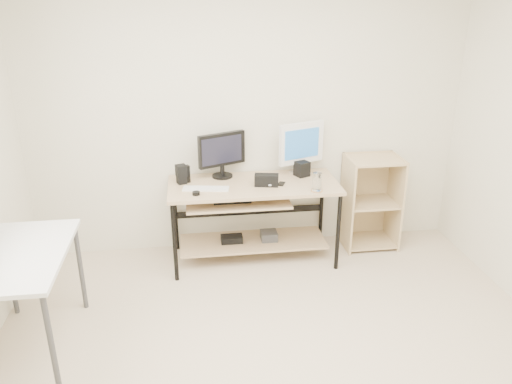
{
  "coord_description": "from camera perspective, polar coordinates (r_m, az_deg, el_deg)",
  "views": [
    {
      "loc": [
        -0.54,
        -2.42,
        2.32
      ],
      "look_at": [
        -0.03,
        1.3,
        0.81
      ],
      "focal_mm": 35.0,
      "sensor_mm": 36.0,
      "label": 1
    }
  ],
  "objects": [
    {
      "name": "drinking_glass",
      "position": [
        4.24,
        7.0,
        1.19
      ],
      "size": [
        0.1,
        0.1,
        0.16
      ],
      "primitive_type": "cylinder",
      "rotation": [
        0.0,
        0.0,
        -0.29
      ],
      "color": "white",
      "rests_on": "coaster"
    },
    {
      "name": "white_imac",
      "position": [
        4.59,
        5.2,
        5.42
      ],
      "size": [
        0.44,
        0.2,
        0.48
      ],
      "rotation": [
        0.0,
        0.0,
        0.35
      ],
      "color": "silver",
      "rests_on": "desk"
    },
    {
      "name": "black_monitor",
      "position": [
        4.5,
        -3.93,
        4.56
      ],
      "size": [
        0.43,
        0.22,
        0.41
      ],
      "rotation": [
        0.0,
        0.0,
        0.4
      ],
      "color": "black",
      "rests_on": "desk"
    },
    {
      "name": "smartphone",
      "position": [
        4.39,
        2.91,
        0.94
      ],
      "size": [
        0.09,
        0.11,
        0.01
      ],
      "primitive_type": "cube",
      "rotation": [
        0.0,
        0.0,
        -0.43
      ],
      "color": "black",
      "rests_on": "desk"
    },
    {
      "name": "volume_puck",
      "position": [
        4.18,
        -6.87,
        -0.16
      ],
      "size": [
        0.08,
        0.08,
        0.03
      ],
      "primitive_type": "cylinder",
      "rotation": [
        0.0,
        0.0,
        0.38
      ],
      "color": "black",
      "rests_on": "desk"
    },
    {
      "name": "shelf_unit",
      "position": [
        4.93,
        12.83,
        -0.95
      ],
      "size": [
        0.5,
        0.4,
        0.9
      ],
      "color": "#CDB280",
      "rests_on": "ground"
    },
    {
      "name": "speaker_left",
      "position": [
        4.42,
        -8.53,
        2.07
      ],
      "size": [
        0.11,
        0.11,
        0.17
      ],
      "rotation": [
        0.0,
        0.0,
        0.33
      ],
      "color": "black",
      "rests_on": "desk"
    },
    {
      "name": "coaster",
      "position": [
        4.27,
        6.95,
        0.16
      ],
      "size": [
        0.12,
        0.12,
        0.01
      ],
      "primitive_type": "cylinder",
      "rotation": [
        0.0,
        0.0,
        -0.29
      ],
      "color": "#A7764B",
      "rests_on": "desk"
    },
    {
      "name": "desk",
      "position": [
        4.48,
        -0.6,
        -1.54
      ],
      "size": [
        1.5,
        0.65,
        0.75
      ],
      "color": "tan",
      "rests_on": "ground"
    },
    {
      "name": "mouse",
      "position": [
        4.36,
        1.63,
        1.04
      ],
      "size": [
        0.1,
        0.14,
        0.04
      ],
      "primitive_type": "ellipsoid",
      "rotation": [
        0.0,
        0.0,
        -0.19
      ],
      "color": "#ABABB0",
      "rests_on": "desk"
    },
    {
      "name": "audio_controller",
      "position": [
        4.44,
        -8.1,
        2.03
      ],
      "size": [
        0.09,
        0.08,
        0.16
      ],
      "primitive_type": "cube",
      "rotation": [
        0.0,
        0.0,
        0.42
      ],
      "color": "black",
      "rests_on": "desk"
    },
    {
      "name": "center_speaker",
      "position": [
        4.34,
        1.21,
        1.37
      ],
      "size": [
        0.22,
        0.13,
        0.1
      ],
      "primitive_type": "cube",
      "rotation": [
        0.0,
        0.0,
        -0.2
      ],
      "color": "black",
      "rests_on": "desk"
    },
    {
      "name": "speaker_right",
      "position": [
        4.59,
        5.26,
        2.67
      ],
      "size": [
        0.15,
        0.15,
        0.14
      ],
      "primitive_type": "cube",
      "rotation": [
        0.0,
        0.0,
        0.43
      ],
      "color": "black",
      "rests_on": "desk"
    },
    {
      "name": "room",
      "position": [
        2.69,
        1.34,
        0.02
      ],
      "size": [
        4.01,
        4.01,
        2.62
      ],
      "color": "beige",
      "rests_on": "ground"
    },
    {
      "name": "side_table",
      "position": [
        3.63,
        -25.39,
        -7.48
      ],
      "size": [
        0.6,
        1.0,
        0.75
      ],
      "color": "white",
      "rests_on": "ground"
    },
    {
      "name": "keyboard",
      "position": [
        4.29,
        -5.75,
        0.39
      ],
      "size": [
        0.41,
        0.17,
        0.01
      ],
      "primitive_type": "cube",
      "rotation": [
        0.0,
        0.0,
        -0.16
      ],
      "color": "white",
      "rests_on": "desk"
    }
  ]
}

